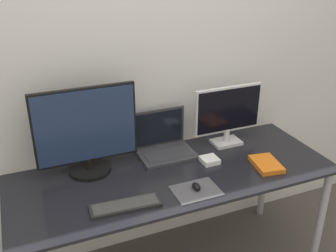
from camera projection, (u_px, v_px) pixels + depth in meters
name	position (u px, v px, depth m)	size (l,w,h in m)	color
wall_back	(147.00, 68.00, 2.38)	(7.00, 0.05, 2.50)	silver
desk	(174.00, 186.00, 2.28)	(1.85, 0.70, 0.75)	black
monitor_left	(86.00, 132.00, 2.15)	(0.57, 0.24, 0.50)	black
monitor_right	(228.00, 113.00, 2.48)	(0.46, 0.13, 0.39)	silver
laptop	(163.00, 143.00, 2.44)	(0.34, 0.26, 0.26)	#333338
keyboard	(126.00, 205.00, 1.95)	(0.36, 0.13, 0.02)	black
mousepad	(196.00, 191.00, 2.07)	(0.24, 0.19, 0.00)	#47474C
mouse	(196.00, 186.00, 2.08)	(0.04, 0.07, 0.03)	black
book	(266.00, 164.00, 2.30)	(0.17, 0.23, 0.03)	orange
power_brick	(210.00, 160.00, 2.34)	(0.10, 0.10, 0.03)	white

